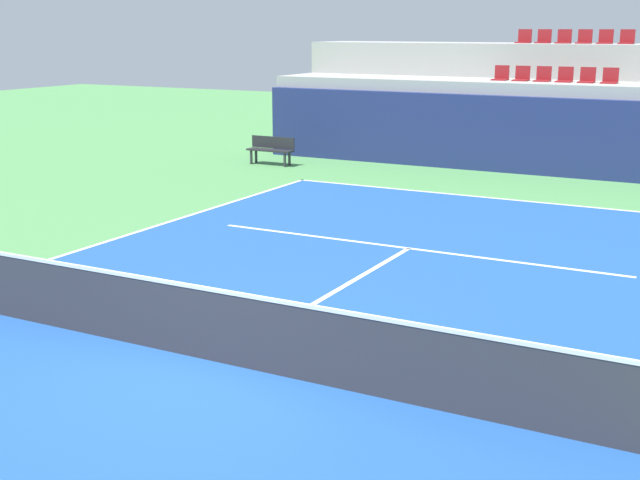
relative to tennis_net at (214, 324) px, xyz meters
name	(u,v)px	position (x,y,z in m)	size (l,w,h in m)	color
ground_plane	(216,362)	(0.00, 0.00, -0.51)	(80.00, 80.00, 0.00)	#4C8C4C
court_surface	(216,362)	(0.00, 0.00, -0.50)	(11.00, 24.00, 0.01)	#1E4C99
baseline_far	(495,198)	(0.00, 11.95, -0.50)	(11.00, 0.10, 0.00)	white
service_line_far	(409,248)	(0.00, 6.40, -0.50)	(8.26, 0.10, 0.00)	white
centre_service_line	(332,293)	(0.00, 3.20, -0.50)	(0.10, 6.40, 0.00)	white
back_wall	(538,136)	(0.00, 15.95, 0.59)	(17.44, 0.30, 2.20)	navy
stands_tier_lower	(550,125)	(0.00, 17.30, 0.77)	(17.44, 2.40, 2.55)	#9E9E99
stands_tier_upper	(569,101)	(0.00, 19.70, 1.29)	(17.44, 2.40, 3.61)	#9E9E99
seating_row_lower	(554,77)	(0.00, 17.40, 2.17)	(3.62, 0.44, 0.44)	maroon
seating_row_upper	(574,39)	(0.00, 19.80, 3.22)	(3.62, 0.44, 0.44)	maroon
tennis_net	(214,324)	(0.00, 0.00, 0.00)	(11.08, 0.08, 1.07)	black
player_bench	(271,148)	(-7.65, 13.95, 0.00)	(1.50, 0.40, 0.85)	#232328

